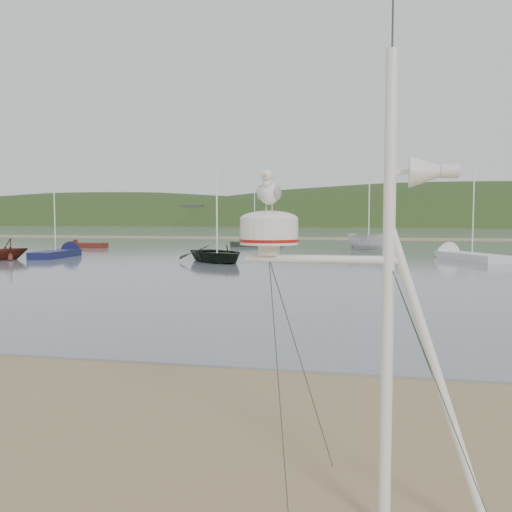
% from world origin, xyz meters
% --- Properties ---
extents(ground, '(560.00, 560.00, 0.00)m').
position_xyz_m(ground, '(0.00, 0.00, 0.00)').
color(ground, '#8A734F').
rests_on(ground, ground).
extents(water, '(560.00, 256.00, 0.04)m').
position_xyz_m(water, '(0.00, 132.00, 0.02)').
color(water, slate).
rests_on(water, ground).
extents(sandbar, '(560.00, 7.00, 0.07)m').
position_xyz_m(sandbar, '(0.00, 70.00, 0.07)').
color(sandbar, '#8A734F').
rests_on(sandbar, water).
extents(hill_ridge, '(620.00, 180.00, 80.00)m').
position_xyz_m(hill_ridge, '(18.52, 235.00, -19.70)').
color(hill_ridge, '#223716').
rests_on(hill_ridge, ground).
extents(far_cottages, '(294.40, 6.30, 8.00)m').
position_xyz_m(far_cottages, '(3.00, 196.00, 4.00)').
color(far_cottages, beige).
rests_on(far_cottages, ground).
extents(mast_rig, '(2.35, 2.51, 5.30)m').
position_xyz_m(mast_rig, '(3.71, -1.01, 1.28)').
color(mast_rig, white).
rests_on(mast_rig, ground).
extents(boat_dark, '(3.60, 3.40, 5.38)m').
position_xyz_m(boat_dark, '(-5.86, 27.83, 2.73)').
color(boat_dark, black).
rests_on(boat_dark, water).
extents(boat_red, '(2.80, 2.51, 2.77)m').
position_xyz_m(boat_red, '(-20.50, 26.97, 1.43)').
color(boat_red, '#531B13').
rests_on(boat_red, water).
extents(boat_white, '(2.32, 2.31, 4.35)m').
position_xyz_m(boat_white, '(3.82, 41.53, 2.22)').
color(boat_white, silver).
rests_on(boat_white, water).
extents(dinghy_red_far, '(4.61, 1.52, 1.10)m').
position_xyz_m(dinghy_red_far, '(-23.40, 41.89, 0.29)').
color(dinghy_red_far, '#531B13').
rests_on(dinghy_red_far, ground).
extents(sailboat_blue_near, '(2.19, 6.82, 6.68)m').
position_xyz_m(sailboat_blue_near, '(-18.65, 31.31, 0.30)').
color(sailboat_blue_near, '#121642').
rests_on(sailboat_blue_near, ground).
extents(sailboat_white_near, '(4.83, 7.50, 7.39)m').
position_xyz_m(sailboat_white_near, '(9.71, 34.17, 0.30)').
color(sailboat_white_near, silver).
rests_on(sailboat_white_near, ground).
extents(sailboat_dark_mid, '(5.62, 5.55, 6.34)m').
position_xyz_m(sailboat_dark_mid, '(-6.37, 49.06, 0.30)').
color(sailboat_dark_mid, black).
rests_on(sailboat_dark_mid, ground).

